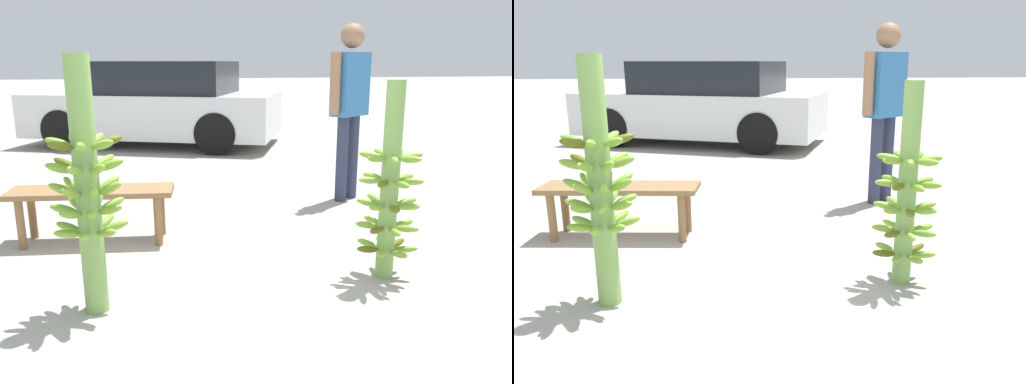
# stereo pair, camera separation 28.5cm
# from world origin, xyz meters

# --- Properties ---
(ground_plane) EXTENTS (80.00, 80.00, 0.00)m
(ground_plane) POSITION_xyz_m (0.00, 0.00, 0.00)
(ground_plane) COLOR #9E998E
(banana_stalk_left) EXTENTS (0.41, 0.41, 1.40)m
(banana_stalk_left) POSITION_xyz_m (-0.90, 0.17, 0.70)
(banana_stalk_left) COLOR #7AA851
(banana_stalk_left) RESTS_ON ground_plane
(banana_stalk_center) EXTENTS (0.40, 0.40, 1.25)m
(banana_stalk_center) POSITION_xyz_m (0.88, 0.25, 0.58)
(banana_stalk_center) COLOR #7AA851
(banana_stalk_center) RESTS_ON ground_plane
(vendor_person) EXTENTS (0.56, 0.42, 1.70)m
(vendor_person) POSITION_xyz_m (1.35, 2.09, 1.03)
(vendor_person) COLOR #2D334C
(vendor_person) RESTS_ON ground_plane
(market_bench) EXTENTS (1.25, 0.49, 0.42)m
(market_bench) POSITION_xyz_m (-1.02, 1.32, 0.35)
(market_bench) COLOR olive
(market_bench) RESTS_ON ground_plane
(parked_car) EXTENTS (4.38, 3.15, 1.36)m
(parked_car) POSITION_xyz_m (-0.41, 6.04, 0.66)
(parked_car) COLOR silver
(parked_car) RESTS_ON ground_plane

